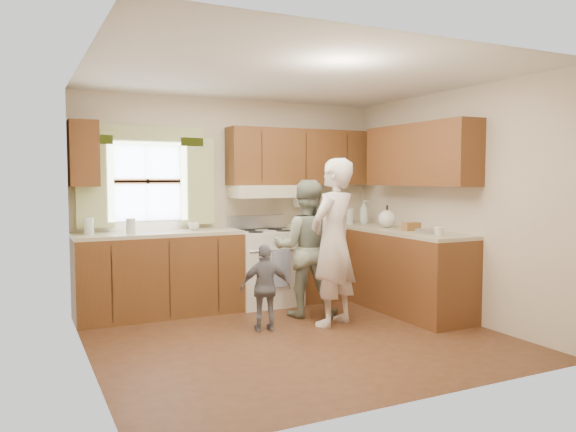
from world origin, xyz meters
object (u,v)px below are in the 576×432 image
stove (265,266)px  woman_left (333,242)px  woman_right (306,248)px  child (266,288)px

stove → woman_left: woman_left is taller
stove → woman_left: 1.29m
woman_left → woman_right: size_ratio=1.15×
woman_right → child: (-0.65, -0.37, -0.32)m
child → woman_right: bearing=-136.6°
woman_right → child: size_ratio=1.73×
stove → child: stove is taller
woman_right → child: bearing=56.1°
woman_left → woman_right: 0.49m
stove → woman_right: size_ratio=0.70×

